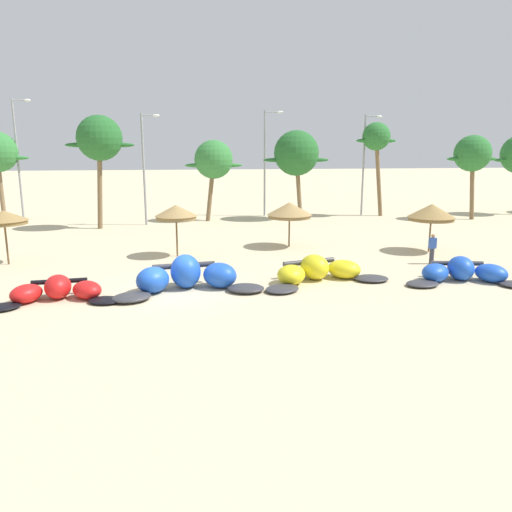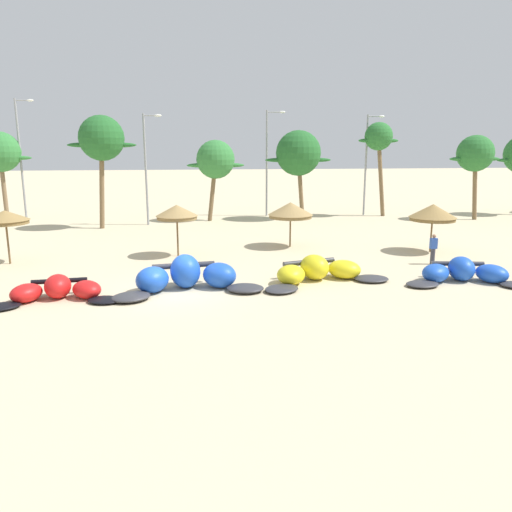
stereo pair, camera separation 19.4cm
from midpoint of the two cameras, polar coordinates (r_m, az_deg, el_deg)
ground_plane at (r=21.63m, az=-9.45°, el=-4.03°), size 260.00×260.00×0.00m
kite_left at (r=21.57m, az=-21.80°, el=-3.76°), size 5.43×2.71×0.98m
kite_left_of_center at (r=21.62m, az=-7.80°, el=-2.41°), size 6.69×3.45×1.49m
kite_center at (r=23.03m, az=7.43°, el=-1.80°), size 6.34×3.76×1.17m
kite_right_of_center at (r=24.64m, az=23.10°, el=-1.81°), size 5.90×3.29×1.12m
beach_umbrella_near_van at (r=29.02m, az=-26.86°, el=4.03°), size 2.41×2.41×2.87m
beach_umbrella_middle at (r=28.19m, az=-8.96°, el=5.04°), size 2.38×2.38×2.95m
beach_umbrella_near_palms at (r=30.67m, az=4.20°, el=5.32°), size 2.79×2.79×2.80m
beach_umbrella_outermost at (r=30.86m, az=19.96°, el=4.77°), size 2.74×2.74×2.86m
person_near_kites at (r=27.76m, az=20.01°, el=0.75°), size 0.36×0.24×1.62m
palm_leftmost at (r=47.19m, az=-27.42°, el=10.58°), size 5.04×3.36×7.47m
palm_left at (r=39.54m, az=-17.30°, el=12.78°), size 5.06×3.37×8.51m
palm_left_of_gap at (r=42.11m, az=-4.57°, el=11.00°), size 4.82×3.22×6.78m
palm_center_left at (r=43.00m, az=5.06°, el=11.72°), size 5.76×3.84×7.60m
palm_center_right at (r=46.29m, az=14.14°, el=13.02°), size 3.72×2.48×8.36m
palm_right_of_gap at (r=46.51m, az=24.15°, el=10.69°), size 4.61×3.08×7.20m
lamppost_west at (r=46.90m, az=-25.39°, el=10.59°), size 1.58×0.24×10.12m
lamppost_west_center at (r=40.57m, az=-12.36°, el=10.36°), size 1.48×0.24×8.72m
lamppost_east_center at (r=45.32m, az=1.55°, el=11.27°), size 1.75×0.24×9.38m
lamppost_east at (r=46.75m, az=12.87°, el=10.77°), size 1.65×0.24×9.03m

